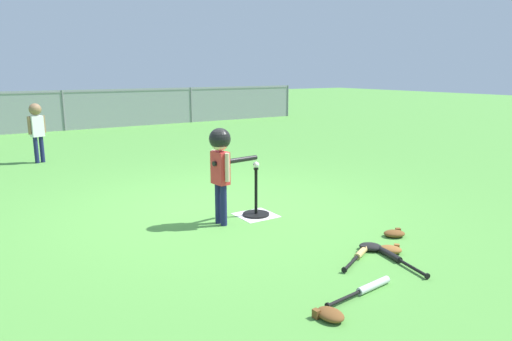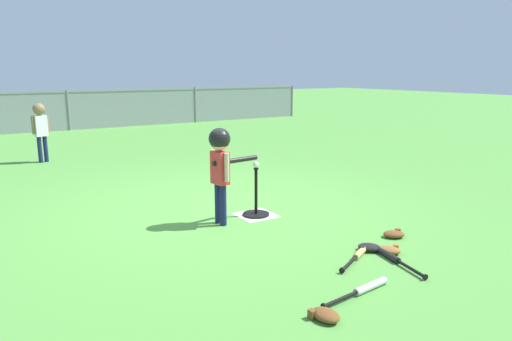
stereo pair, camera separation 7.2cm
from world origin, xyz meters
name	(u,v)px [view 1 (the left image)]	position (x,y,z in m)	size (l,w,h in m)	color
ground_plane	(219,209)	(0.00, 0.00, 0.00)	(60.00, 60.00, 0.00)	#51933D
home_plate	(256,215)	(0.24, -0.46, 0.00)	(0.44, 0.44, 0.01)	white
batting_tee	(256,208)	(0.24, -0.46, 0.09)	(0.32, 0.32, 0.58)	black
baseball_on_tee	(256,165)	(0.24, -0.46, 0.62)	(0.07, 0.07, 0.07)	white
batter_child	(221,156)	(-0.25, -0.52, 0.78)	(0.63, 0.31, 1.09)	#191E4C
fielder_deep_right	(37,125)	(-1.39, 4.48, 0.71)	(0.32, 0.22, 1.11)	#191E4C
spare_bat_silver	(368,288)	(-0.09, -2.58, 0.03)	(0.72, 0.12, 0.06)	silver
spare_bat_wood	(360,253)	(0.38, -2.05, 0.03)	(0.63, 0.34, 0.06)	#DBB266
spare_bat_black	(393,256)	(0.57, -2.26, 0.03)	(0.20, 0.70, 0.06)	black
glove_by_plate	(390,249)	(0.68, -2.14, 0.04)	(0.27, 0.27, 0.07)	brown
glove_near_bats	(394,233)	(1.06, -1.86, 0.04)	(0.27, 0.25, 0.07)	brown
glove_tossed_aside	(330,314)	(-0.62, -2.73, 0.04)	(0.19, 0.23, 0.07)	brown
glove_outfield_drop	(370,247)	(0.57, -1.99, 0.04)	(0.26, 0.27, 0.07)	black
outfield_fence	(63,109)	(0.00, 9.24, 0.62)	(16.06, 0.06, 1.15)	slate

